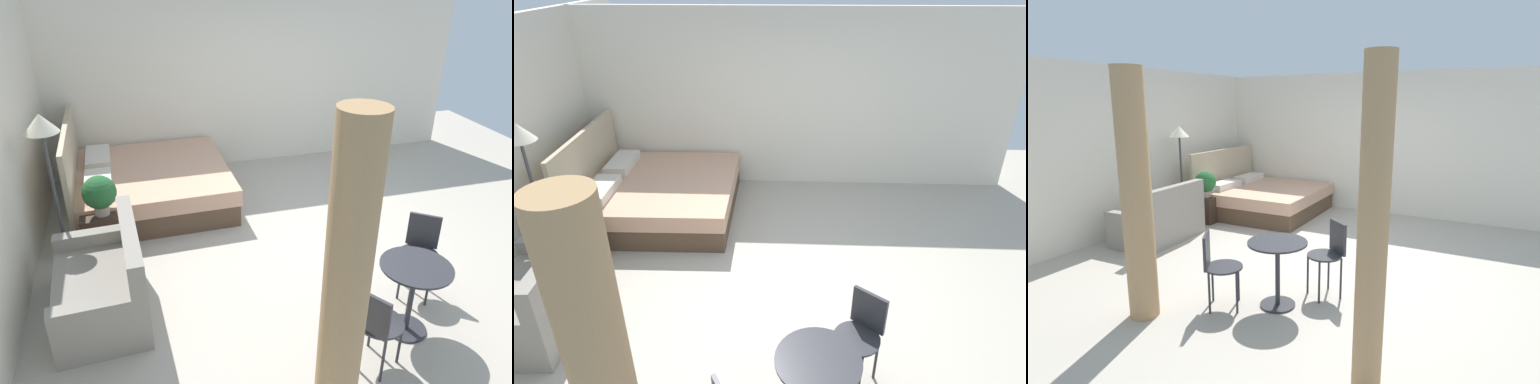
{
  "view_description": "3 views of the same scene",
  "coord_description": "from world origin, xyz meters",
  "views": [
    {
      "loc": [
        -4.5,
        2.08,
        3.09
      ],
      "look_at": [
        -0.38,
        0.92,
        0.95
      ],
      "focal_mm": 33.48,
      "sensor_mm": 36.0,
      "label": 1
    },
    {
      "loc": [
        -3.81,
        0.08,
        3.16
      ],
      "look_at": [
        0.34,
        0.28,
        0.99
      ],
      "focal_mm": 30.59,
      "sensor_mm": 36.0,
      "label": 2
    },
    {
      "loc": [
        -5.09,
        -2.06,
        2.08
      ],
      "look_at": [
        -0.04,
        0.62,
        0.84
      ],
      "focal_mm": 28.54,
      "sensor_mm": 36.0,
      "label": 3
    }
  ],
  "objects": [
    {
      "name": "wall_back",
      "position": [
        0.0,
        3.29,
        1.33
      ],
      "size": [
        8.37,
        0.12,
        2.67
      ],
      "primitive_type": "cube",
      "color": "silver",
      "rests_on": "ground"
    },
    {
      "name": "couch",
      "position": [
        -0.63,
        2.47,
        0.29
      ],
      "size": [
        1.35,
        0.86,
        0.88
      ],
      "color": "gray",
      "rests_on": "ground"
    },
    {
      "name": "curtain_right",
      "position": [
        -2.43,
        0.94,
        1.21
      ],
      "size": [
        0.29,
        0.29,
        2.42
      ],
      "color": "tan",
      "rests_on": "ground"
    },
    {
      "name": "balcony_table",
      "position": [
        -1.64,
        -0.15,
        0.49
      ],
      "size": [
        0.62,
        0.62,
        0.71
      ],
      "color": "#2D2D33",
      "rests_on": "ground"
    },
    {
      "name": "potted_plant",
      "position": [
        0.49,
        2.47,
        0.73
      ],
      "size": [
        0.38,
        0.38,
        0.46
      ],
      "color": "tan",
      "rests_on": "nightstand"
    },
    {
      "name": "curtain_left",
      "position": [
        -2.43,
        -1.34,
        1.21
      ],
      "size": [
        0.22,
        0.22,
        2.42
      ],
      "color": "tan",
      "rests_on": "ground"
    },
    {
      "name": "wall_right",
      "position": [
        2.68,
        0.0,
        1.33
      ],
      "size": [
        0.12,
        6.58,
        2.67
      ],
      "primitive_type": "cube",
      "color": "silver",
      "rests_on": "ground"
    },
    {
      "name": "bed",
      "position": [
        1.55,
        1.92,
        0.29
      ],
      "size": [
        2.08,
        2.06,
        1.19
      ],
      "color": "brown",
      "rests_on": "ground"
    },
    {
      "name": "cafe_chair_near_window",
      "position": [
        -1.15,
        -0.54,
        0.52
      ],
      "size": [
        0.53,
        0.53,
        0.83
      ],
      "color": "#2D2D33",
      "rests_on": "ground"
    },
    {
      "name": "ground_plane",
      "position": [
        0.0,
        0.0,
        -0.01
      ],
      "size": [
        8.37,
        9.58,
        0.02
      ],
      "primitive_type": "cube",
      "color": "#B2A899"
    },
    {
      "name": "vase",
      "position": [
        0.71,
        2.49,
        0.54
      ],
      "size": [
        0.08,
        0.08,
        0.16
      ],
      "color": "silver",
      "rests_on": "nightstand"
    },
    {
      "name": "nightstand",
      "position": [
        0.59,
        2.5,
        0.23
      ],
      "size": [
        0.54,
        0.45,
        0.46
      ],
      "color": "#38281E",
      "rests_on": "ground"
    },
    {
      "name": "cafe_chair_near_couch",
      "position": [
        -1.96,
        0.38,
        0.5
      ],
      "size": [
        0.54,
        0.54,
        0.8
      ],
      "color": "#2D2D33",
      "rests_on": "ground"
    },
    {
      "name": "floor_lamp",
      "position": [
        0.36,
        2.9,
        1.44
      ],
      "size": [
        0.34,
        0.34,
        1.71
      ],
      "color": "#3F3F44",
      "rests_on": "ground"
    }
  ]
}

